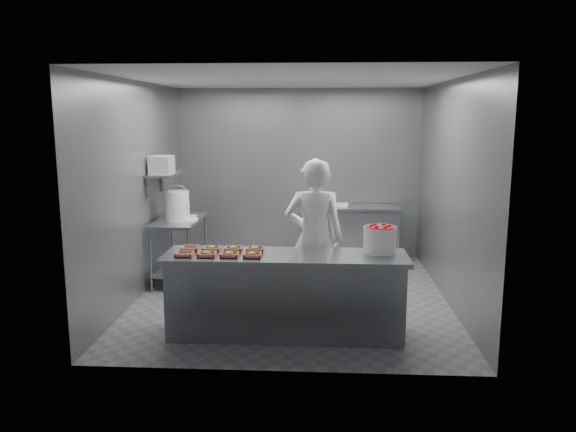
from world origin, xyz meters
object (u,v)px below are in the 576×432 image
Objects in this scene: glaze_bucket at (178,205)px; tray_0 at (185,254)px; prep_table at (180,240)px; tray_4 at (190,248)px; appliance at (162,165)px; tray_3 at (252,255)px; tray_2 at (230,254)px; worker at (314,239)px; strawberry_tub at (380,238)px; tray_6 at (233,249)px; tray_5 at (212,248)px; service_counter at (286,294)px; tray_1 at (207,254)px; back_counter at (353,233)px; tray_7 at (255,249)px.

tray_0 is at bearing -73.76° from glaze_bucket.
tray_4 reaches higher than prep_table.
glaze_bucket is at bearing 12.73° from appliance.
tray_3 reaches higher than prep_table.
tray_2 is 1.14m from worker.
strawberry_tub reaches higher than prep_table.
appliance is at bearing 122.88° from tray_2.
tray_6 is 2.00m from glaze_bucket.
tray_5 is 0.53× the size of strawberry_tub.
service_counter is 1.38× the size of worker.
worker is at bearing 33.09° from tray_1.
tray_0 is 0.54m from tray_6.
service_counter is 2.54m from glaze_bucket.
glaze_bucket is at bearing -79.59° from prep_table.
tray_2 is (-0.58, -0.13, 0.47)m from service_counter.
appliance is (-0.76, 1.92, 0.77)m from tray_0.
tray_1 is 1.00× the size of tray_3.
tray_2 is at bearing -90.00° from tray_6.
tray_5 is (0.00, 0.26, 0.00)m from tray_1.
glaze_bucket is at bearing 121.64° from tray_6.
appliance is at bearing 117.53° from tray_1.
tray_1 is 0.57× the size of appliance.
back_counter is 3.63m from tray_3.
tray_7 is (-1.24, -3.12, 0.47)m from back_counter.
tray_7 is 0.57× the size of appliance.
back_counter is at bearing 29.36° from appliance.
service_counter is 5.14× the size of glaze_bucket.
worker is at bearing 48.78° from tray_3.
prep_table is at bearing 125.71° from tray_7.
tray_1 is 0.54m from tray_7.
back_counter is 8.01× the size of tray_1.
tray_1 is at bearing -116.99° from back_counter.
appliance is (-1.00, 1.92, 0.77)m from tray_1.
strawberry_tub is at bearing 7.62° from tray_0.
service_counter is 2.17× the size of prep_table.
worker reaches higher than tray_0.
prep_table is 2.36m from tray_2.
tray_4 is at bearing 132.62° from tray_1.
worker is at bearing -102.81° from back_counter.
back_counter is 4.56× the size of appliance.
strawberry_tub is at bearing -88.02° from back_counter.
prep_table is at bearing 44.73° from appliance.
glaze_bucket is (-0.57, 1.70, 0.20)m from tray_4.
appliance is (-1.24, 1.92, 0.77)m from tray_2.
tray_5 is 0.24m from tray_6.
tray_7 is at bearing 47.02° from tray_2.
tray_3 is at bearing -57.80° from prep_table.
tray_4 is at bearing 151.63° from tray_2.
service_counter is at bearing 12.50° from tray_2.
tray_4 is at bearing 180.00° from tray_7.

